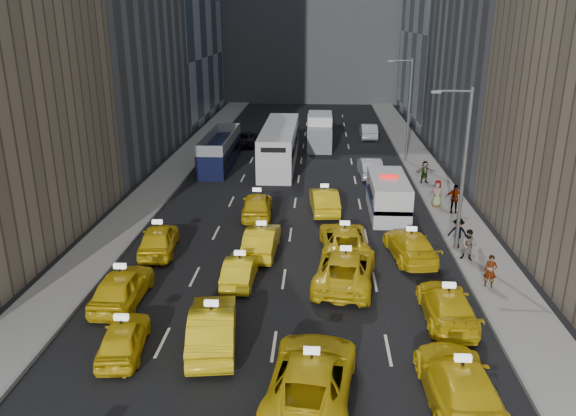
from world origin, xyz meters
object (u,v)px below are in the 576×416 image
object	(u,v)px
city_bus	(280,145)
box_truck	(320,131)
double_decker	(220,150)
pedestrian_0	(490,271)
nypd_van	(388,196)

from	to	relation	value
city_bus	box_truck	xyz separation A→B (m)	(3.46, 7.14, -0.15)
double_decker	city_bus	xyz separation A→B (m)	(5.10, 0.94, 0.29)
double_decker	pedestrian_0	size ratio (longest dim) A/B	6.07
nypd_van	box_truck	size ratio (longest dim) A/B	0.90
nypd_van	pedestrian_0	world-z (taller)	nypd_van
nypd_van	double_decker	distance (m)	17.52
city_bus	box_truck	distance (m)	7.93
nypd_van	pedestrian_0	bearing A→B (deg)	-73.25
city_bus	pedestrian_0	distance (m)	25.97
nypd_van	double_decker	world-z (taller)	double_decker
box_truck	pedestrian_0	bearing A→B (deg)	-75.85
double_decker	box_truck	distance (m)	11.76
city_bus	double_decker	bearing A→B (deg)	-165.44
nypd_van	city_bus	distance (m)	14.89
city_bus	nypd_van	bearing A→B (deg)	-53.17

